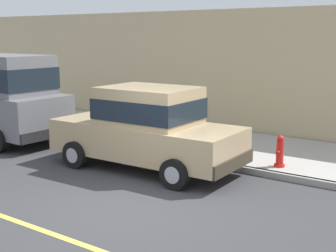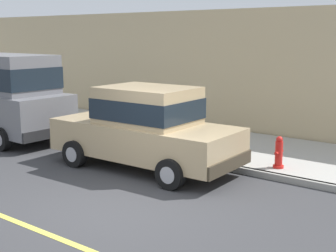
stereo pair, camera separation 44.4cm
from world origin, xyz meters
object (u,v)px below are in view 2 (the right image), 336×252
dog_black (195,133)px  fire_hydrant (279,153)px  car_tan_sedan (146,127)px  car_grey_van (0,92)px

dog_black → fire_hydrant: bearing=-107.9°
car_tan_sedan → dog_black: (2.40, 0.23, -0.55)m
dog_black → car_tan_sedan: bearing=-174.4°
car_tan_sedan → dog_black: car_tan_sedan is taller
car_grey_van → fire_hydrant: 8.48m
car_grey_van → dog_black: size_ratio=6.97×
fire_hydrant → dog_black: bearing=72.1°
car_tan_sedan → car_grey_van: size_ratio=0.94×
car_grey_van → dog_black: bearing=-65.4°
dog_black → fire_hydrant: fire_hydrant is taller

